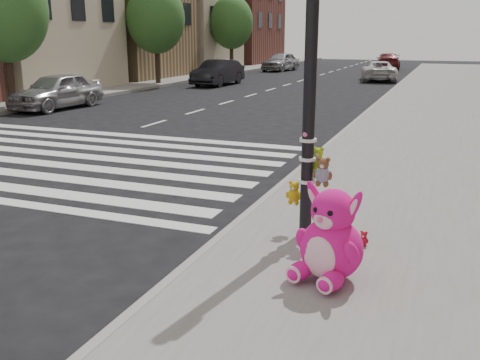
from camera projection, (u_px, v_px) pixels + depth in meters
The scene contains 19 objects.
ground at pixel (61, 267), 6.55m from camera, with size 120.00×120.00×0.00m, color black.
sidewalk_near at pixel (476, 143), 13.77m from camera, with size 7.00×80.00×0.14m, color slate.
sidewalk_far at pixel (103, 86), 29.25m from camera, with size 6.00×80.00×0.14m, color slate.
curb_edge at pixel (343, 134), 14.98m from camera, with size 0.12×80.00×0.15m, color gray.
crosswalk at pixel (53, 153), 12.81m from camera, with size 11.00×6.00×0.01m, color silver, non-canonical shape.
bld_far_c at pixel (128, 15), 34.32m from camera, with size 6.00×8.00×8.00m, color #977950.
bld_far_d at pixel (191, 6), 42.15m from camera, with size 6.00×8.00×10.00m, color tan.
bld_far_e at pixel (241, 17), 52.17m from camera, with size 6.00×10.00×9.00m, color brown.
signal_pole at pixel (311, 108), 6.77m from camera, with size 0.67×0.48×4.00m.
tree_far_a at pixel (3, 10), 19.42m from camera, with size 3.20×3.20×5.44m.
tree_far_b at pixel (156, 18), 29.31m from camera, with size 3.20×3.20×5.44m.
tree_far_c at pixel (231, 23), 39.20m from camera, with size 3.20×3.20×5.44m.
pink_bunny at pixel (330, 241), 5.79m from camera, with size 0.88×0.96×1.09m.
red_teddy at pixel (364, 239), 6.80m from camera, with size 0.14×0.10×0.20m, color red, non-canonical shape.
car_silver_far at pixel (57, 91), 20.45m from camera, with size 1.63×4.04×1.38m, color #B3B4B8.
car_dark_far at pixel (218, 73), 30.16m from camera, with size 1.49×4.29×1.41m, color black.
car_white_near at pixel (379, 71), 33.15m from camera, with size 2.02×4.37×1.22m, color silver.
car_maroon_near at pixel (388, 61), 44.26m from camera, with size 1.85×4.55×1.32m, color #5C1A1B.
car_silver_deep at pixel (281, 61), 42.35m from camera, with size 1.73×4.31×1.47m, color #A5A6AA.
Camera 1 is at (4.25, -4.83, 2.74)m, focal length 40.00 mm.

